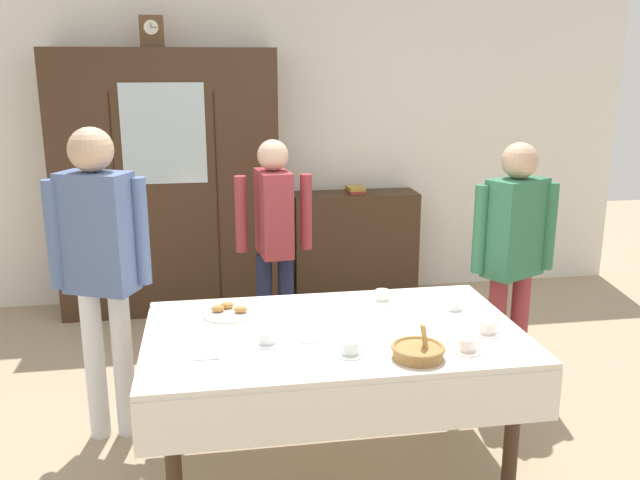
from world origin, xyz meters
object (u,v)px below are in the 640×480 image
Objects in this scene: mantel_clock at (152,31)px; bookshelf_low at (355,245)px; wall_cabinet at (168,184)px; person_behind_table_left at (274,230)px; pastry_plate at (229,312)px; person_beside_shelf at (513,247)px; person_near_right_end at (100,254)px; dining_table at (335,350)px; tea_cup_back_edge at (350,349)px; bread_basket at (418,351)px; spoon_far_right at (211,359)px; tea_cup_mid_right at (467,346)px; spoon_near_left at (314,342)px; tea_cup_far_left at (487,329)px; tea_cup_mid_left at (267,339)px; tea_cup_far_right at (382,296)px; book_stack at (355,190)px; tea_cup_center at (455,306)px.

mantel_clock is 2.43m from bookshelf_low.
person_behind_table_left is at bearing -56.90° from wall_cabinet.
person_beside_shelf is (1.71, 0.34, 0.18)m from pastry_plate.
dining_table is at bearing -26.06° from person_near_right_end.
tea_cup_back_edge is at bearing -86.12° from dining_table.
spoon_far_right is (-0.90, 0.13, -0.03)m from bread_basket.
tea_cup_mid_right reaches higher than spoon_near_left.
tea_cup_back_edge is 1.09× the size of spoon_far_right.
tea_cup_mid_right is 0.46× the size of pastry_plate.
bookshelf_low is at bearing 77.24° from tea_cup_back_edge.
spoon_far_right is at bearing -176.75° from tea_cup_far_left.
tea_cup_mid_left is at bearing 165.47° from tea_cup_mid_right.
spoon_far_right is (-0.48, -0.11, 0.00)m from spoon_near_left.
bookshelf_low reaches higher than spoon_near_left.
tea_cup_back_edge is 0.74m from tea_cup_far_right.
bread_basket is (-0.37, -2.99, -0.17)m from book_stack.
spoon_far_right is at bearing -105.10° from person_behind_table_left.
tea_cup_center is at bearing 34.50° from tea_cup_back_edge.
tea_cup_center is at bearing -11.85° from person_near_right_end.
tea_cup_mid_left reaches higher than pastry_plate.
spoon_far_right is 2.03m from person_beside_shelf.
tea_cup_mid_right is at bearing -63.55° from wall_cabinet.
spoon_near_left is 0.08× the size of person_behind_table_left.
tea_cup_mid_left is at bearing 177.21° from tea_cup_far_left.
tea_cup_mid_right is (1.45, -2.91, -0.28)m from wall_cabinet.
mantel_clock reaches higher than spoon_near_left.
tea_cup_far_left is 1.31m from pastry_plate.
tea_cup_mid_right is at bearing -5.40° from tea_cup_back_edge.
spoon_far_right reaches higher than dining_table.
pastry_plate is at bearing 158.60° from tea_cup_far_left.
dining_table is 2.74m from book_stack.
bookshelf_low is 5.07× the size of book_stack.
book_stack is at bearing 75.61° from dining_table.
spoon_near_left is at bearing -106.17° from bookshelf_low.
spoon_far_right is at bearing 175.05° from tea_cup_back_edge.
tea_cup_far_left is (0.04, -2.78, 0.32)m from bookshelf_low.
tea_cup_mid_left is at bearing -78.12° from wall_cabinet.
tea_cup_far_right and tea_cup_mid_left have the same top height.
wall_cabinet is 2.89m from tea_cup_center.
tea_cup_far_left is 0.46m from bread_basket.
wall_cabinet is 1.25× the size of person_near_right_end.
person_near_right_end reaches higher than tea_cup_far_left.
spoon_far_right is at bearing -82.63° from mantel_clock.
book_stack reaches higher than pastry_plate.
bread_basket is (1.21, -2.94, -0.27)m from wall_cabinet.
tea_cup_far_left is at bearing -59.36° from wall_cabinet.
pastry_plate reaches higher than dining_table.
pastry_plate is (-0.16, 0.42, -0.01)m from tea_cup_mid_left.
person_beside_shelf is (0.67, 0.99, 0.17)m from tea_cup_mid_right.
dining_table is at bearing -70.84° from wall_cabinet.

